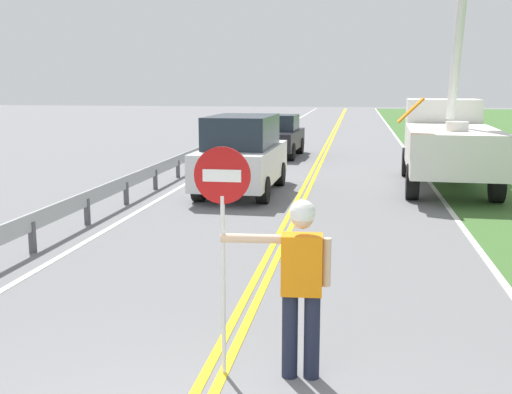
{
  "coord_description": "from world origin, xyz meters",
  "views": [
    {
      "loc": [
        1.37,
        -3.81,
        2.92
      ],
      "look_at": [
        -0.14,
        5.59,
        1.2
      ],
      "focal_mm": 43.87,
      "sensor_mm": 36.0,
      "label": 1
    }
  ],
  "objects_px": {
    "oncoming_sedan_second": "(276,136)",
    "flagger_worker": "(300,278)",
    "stop_sign_paddle": "(223,210)",
    "utility_bucket_truck": "(447,136)",
    "oncoming_suv_nearest": "(242,154)"
  },
  "relations": [
    {
      "from": "oncoming_suv_nearest",
      "to": "flagger_worker",
      "type": "bearing_deg",
      "value": -76.63
    },
    {
      "from": "flagger_worker",
      "to": "oncoming_sedan_second",
      "type": "bearing_deg",
      "value": 97.98
    },
    {
      "from": "flagger_worker",
      "to": "oncoming_suv_nearest",
      "type": "height_order",
      "value": "oncoming_suv_nearest"
    },
    {
      "from": "utility_bucket_truck",
      "to": "oncoming_suv_nearest",
      "type": "relative_size",
      "value": 1.49
    },
    {
      "from": "utility_bucket_truck",
      "to": "flagger_worker",
      "type": "bearing_deg",
      "value": -103.58
    },
    {
      "from": "flagger_worker",
      "to": "stop_sign_paddle",
      "type": "bearing_deg",
      "value": -176.59
    },
    {
      "from": "utility_bucket_truck",
      "to": "stop_sign_paddle",
      "type": "bearing_deg",
      "value": -106.71
    },
    {
      "from": "oncoming_suv_nearest",
      "to": "oncoming_sedan_second",
      "type": "xyz_separation_m",
      "value": [
        -0.21,
        8.87,
        -0.23
      ]
    },
    {
      "from": "oncoming_sedan_second",
      "to": "flagger_worker",
      "type": "bearing_deg",
      "value": -82.02
    },
    {
      "from": "stop_sign_paddle",
      "to": "oncoming_sedan_second",
      "type": "height_order",
      "value": "stop_sign_paddle"
    },
    {
      "from": "utility_bucket_truck",
      "to": "oncoming_suv_nearest",
      "type": "height_order",
      "value": "utility_bucket_truck"
    },
    {
      "from": "oncoming_suv_nearest",
      "to": "oncoming_sedan_second",
      "type": "distance_m",
      "value": 8.88
    },
    {
      "from": "stop_sign_paddle",
      "to": "oncoming_sedan_second",
      "type": "relative_size",
      "value": 0.56
    },
    {
      "from": "oncoming_sedan_second",
      "to": "oncoming_suv_nearest",
      "type": "bearing_deg",
      "value": -88.67
    },
    {
      "from": "stop_sign_paddle",
      "to": "utility_bucket_truck",
      "type": "distance_m",
      "value": 13.47
    }
  ]
}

